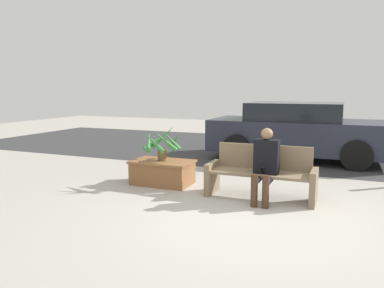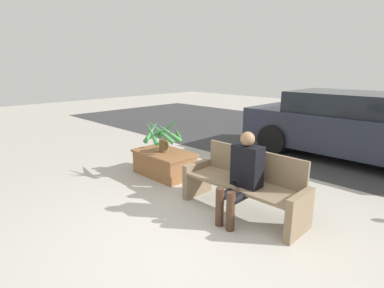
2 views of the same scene
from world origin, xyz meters
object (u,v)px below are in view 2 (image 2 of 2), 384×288
at_px(planter_box, 164,162).
at_px(potted_plant, 163,134).
at_px(parked_car, 350,126).
at_px(person_seated, 242,174).
at_px(bench, 244,184).

bearing_deg(planter_box, potted_plant, -127.24).
relative_size(planter_box, parked_car, 0.26).
xyz_separation_m(person_seated, parked_car, (0.02, 3.82, 0.10)).
bearing_deg(potted_plant, planter_box, 52.76).
bearing_deg(potted_plant, person_seated, -9.90).
height_order(bench, potted_plant, potted_plant).
distance_m(potted_plant, parked_car, 4.00).
bearing_deg(planter_box, bench, -4.57).
height_order(person_seated, potted_plant, person_seated).
height_order(planter_box, potted_plant, potted_plant).
xyz_separation_m(person_seated, planter_box, (-1.95, 0.35, -0.37)).
height_order(bench, planter_box, bench).
bearing_deg(bench, person_seated, -63.83).
bearing_deg(person_seated, planter_box, 169.92).
distance_m(bench, parked_car, 3.64).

